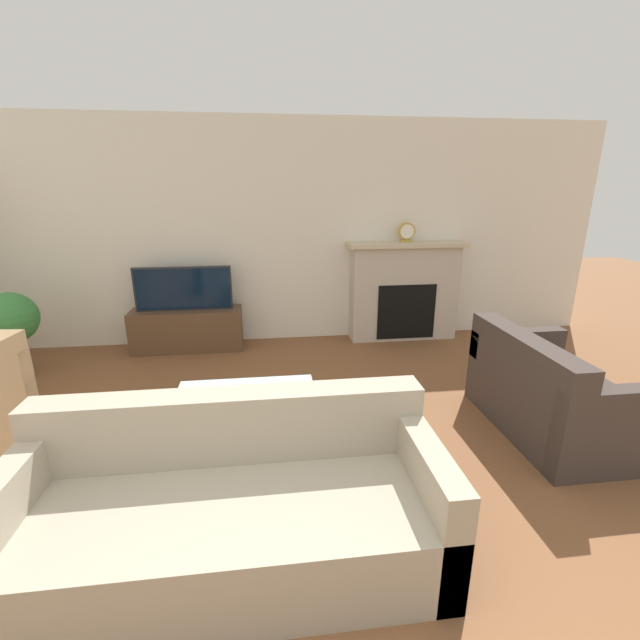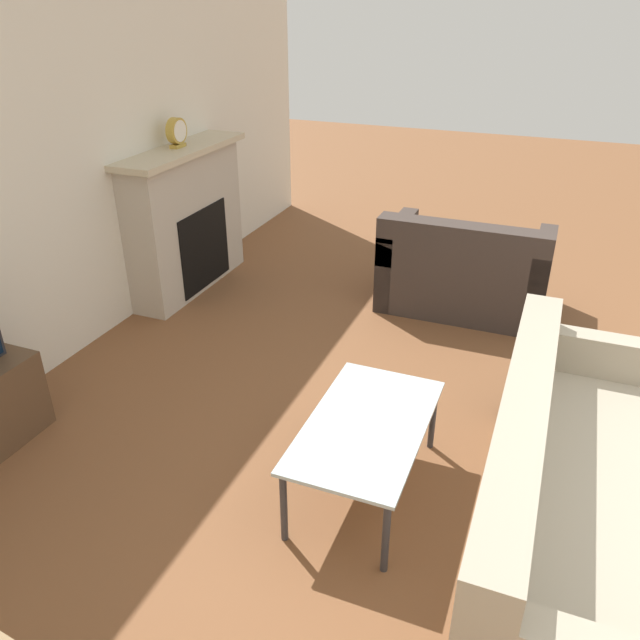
{
  "view_description": "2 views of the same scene",
  "coord_description": "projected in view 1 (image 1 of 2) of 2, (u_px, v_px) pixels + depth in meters",
  "views": [
    {
      "loc": [
        0.16,
        -0.98,
        1.9
      ],
      "look_at": [
        0.63,
        2.72,
        0.74
      ],
      "focal_mm": 24.0,
      "sensor_mm": 36.0,
      "label": 1
    },
    {
      "loc": [
        -2.49,
        1.19,
        2.38
      ],
      "look_at": [
        0.4,
        2.35,
        0.74
      ],
      "focal_mm": 35.0,
      "sensor_mm": 36.0,
      "label": 2
    }
  ],
  "objects": [
    {
      "name": "fireplace",
      "position": [
        404.0,
        289.0,
        5.49
      ],
      "size": [
        1.48,
        0.38,
        1.25
      ],
      "color": "#BCB2A3",
      "rests_on": "ground_plane"
    },
    {
      "name": "wall_back",
      "position": [
        252.0,
        234.0,
        5.23
      ],
      "size": [
        8.94,
        0.06,
        2.7
      ],
      "color": "silver",
      "rests_on": "ground_plane"
    },
    {
      "name": "potted_plant",
      "position": [
        11.0,
        322.0,
        4.33
      ],
      "size": [
        0.52,
        0.52,
        0.9
      ],
      "color": "beige",
      "rests_on": "ground_plane"
    },
    {
      "name": "tv",
      "position": [
        183.0,
        289.0,
        5.03
      ],
      "size": [
        1.12,
        0.06,
        0.52
      ],
      "color": "#232328",
      "rests_on": "tv_stand"
    },
    {
      "name": "couch_loveseat",
      "position": [
        550.0,
        397.0,
        3.43
      ],
      "size": [
        0.86,
        1.33,
        0.82
      ],
      "rotation": [
        0.0,
        0.0,
        1.57
      ],
      "color": "#3D332D",
      "rests_on": "ground_plane"
    },
    {
      "name": "couch_sectional",
      "position": [
        232.0,
        510.0,
        2.23
      ],
      "size": [
        2.16,
        0.89,
        0.82
      ],
      "color": "#9E937F",
      "rests_on": "ground_plane"
    },
    {
      "name": "tv_stand",
      "position": [
        188.0,
        330.0,
        5.18
      ],
      "size": [
        1.3,
        0.38,
        0.5
      ],
      "color": "brown",
      "rests_on": "ground_plane"
    },
    {
      "name": "mantel_clock",
      "position": [
        406.0,
        232.0,
        5.27
      ],
      "size": [
        0.21,
        0.07,
        0.24
      ],
      "color": "#B79338",
      "rests_on": "fireplace"
    },
    {
      "name": "coffee_table",
      "position": [
        246.0,
        400.0,
        3.18
      ],
      "size": [
        1.04,
        0.58,
        0.44
      ],
      "color": "#333338",
      "rests_on": "ground_plane"
    }
  ]
}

